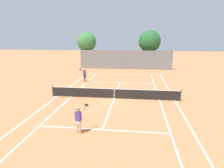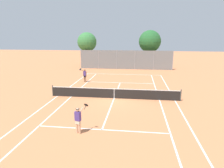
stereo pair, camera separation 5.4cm
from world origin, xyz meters
name	(u,v)px [view 1 (the left image)]	position (x,y,z in m)	size (l,w,h in m)	color
ground_plane	(114,98)	(0.00, 0.00, 0.00)	(120.00, 120.00, 0.00)	#CC7A4C
court_line_markings	(114,98)	(0.00, 0.00, 0.00)	(11.10, 23.90, 0.01)	white
tennis_net	(114,93)	(0.00, 0.00, 0.51)	(12.00, 0.10, 1.07)	#474C47
player_near_side	(78,119)	(-1.30, -7.03, 0.93)	(0.83, 0.70, 1.77)	#D8A884
player_far_left	(85,75)	(-4.44, 6.23, 0.93)	(0.84, 0.69, 1.77)	#936B4C
loose_tennis_ball_0	(99,75)	(-3.42, 10.49, 0.03)	(0.07, 0.07, 0.07)	#D1DB33
loose_tennis_ball_1	(90,92)	(-2.73, 1.68, 0.03)	(0.07, 0.07, 0.07)	#D1DB33
loose_tennis_ball_2	(130,79)	(1.21, 8.31, 0.03)	(0.07, 0.07, 0.07)	#D1DB33
back_fence	(125,60)	(0.00, 16.80, 1.62)	(15.90, 0.08, 3.25)	gray
tree_behind_left	(87,43)	(-7.13, 18.43, 4.46)	(3.46, 3.46, 6.28)	brown
tree_behind_right	(149,42)	(4.06, 18.97, 4.57)	(3.89, 3.89, 6.64)	brown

